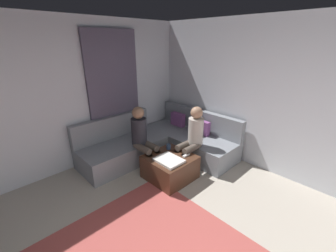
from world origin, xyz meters
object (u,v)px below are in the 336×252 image
at_px(game_remote, 186,155).
at_px(coffee_mug, 169,147).
at_px(person_on_couch_side, 142,136).
at_px(sectional_couch, 162,142).
at_px(ottoman, 170,167).
at_px(person_on_couch_back, 192,136).

bearing_deg(game_remote, coffee_mug, -174.29).
relative_size(game_remote, person_on_couch_side, 0.12).
bearing_deg(person_on_couch_side, game_remote, 115.20).
bearing_deg(game_remote, sectional_couch, 164.61).
height_order(ottoman, game_remote, game_remote).
xyz_separation_m(sectional_couch, person_on_couch_back, (0.78, 0.06, 0.38)).
bearing_deg(ottoman, person_on_couch_back, 84.76).
height_order(coffee_mug, person_on_couch_side, person_on_couch_side).
bearing_deg(ottoman, coffee_mug, 140.71).
xyz_separation_m(ottoman, person_on_couch_side, (-0.58, -0.14, 0.45)).
xyz_separation_m(game_remote, person_on_couch_side, (-0.76, -0.36, 0.23)).
relative_size(person_on_couch_back, person_on_couch_side, 1.00).
distance_m(game_remote, person_on_couch_side, 0.87).
xyz_separation_m(coffee_mug, person_on_couch_back, (0.27, 0.35, 0.19)).
relative_size(sectional_couch, coffee_mug, 26.84).
relative_size(coffee_mug, person_on_couch_side, 0.08).
relative_size(sectional_couch, ottoman, 3.36).
height_order(sectional_couch, game_remote, sectional_couch).
bearing_deg(ottoman, person_on_couch_side, -166.64).
bearing_deg(ottoman, sectional_couch, 147.16).
bearing_deg(coffee_mug, game_remote, 5.71).
bearing_deg(game_remote, person_on_couch_back, 113.38).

